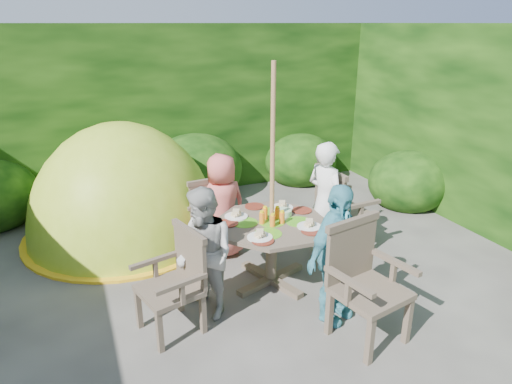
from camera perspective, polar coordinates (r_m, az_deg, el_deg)
name	(u,v)px	position (r m, az deg, el deg)	size (l,w,h in m)	color
ground	(234,332)	(4.12, -2.72, -17.11)	(60.00, 60.00, 0.00)	#44413D
hedge_enclosure	(187,154)	(4.72, -8.56, 4.74)	(9.00, 9.00, 2.50)	black
patio_table	(272,232)	(4.52, 1.99, -4.99)	(1.47, 1.47, 0.81)	#473A2E
parasol_pole	(272,181)	(4.32, 2.04, 1.40)	(0.04, 0.04, 2.20)	olive
garden_chair_right	(340,208)	(5.30, 10.48, -2.02)	(0.55, 0.61, 0.96)	#473A2E
garden_chair_left	(177,280)	(3.98, -9.90, -10.81)	(0.58, 0.62, 0.87)	#473A2E
garden_chair_back	(205,210)	(5.34, -6.34, -2.30)	(0.55, 0.50, 0.85)	#473A2E
garden_chair_front	(363,280)	(3.92, 13.25, -10.65)	(0.68, 0.62, 0.97)	#473A2E
child_right	(325,202)	(5.02, 8.66, -1.25)	(0.49, 0.32, 1.35)	white
child_left	(205,254)	(4.05, -6.39, -7.74)	(0.59, 0.46, 1.20)	#AAAAA4
child_back	(222,206)	(5.07, -4.24, -1.78)	(0.58, 0.38, 1.19)	#D65F58
child_front	(335,255)	(4.01, 9.89, -7.73)	(0.75, 0.31, 1.27)	#4FA8BA
dome_tent	(127,233)	(6.03, -15.78, -4.94)	(2.69, 2.69, 2.82)	#A0BF24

